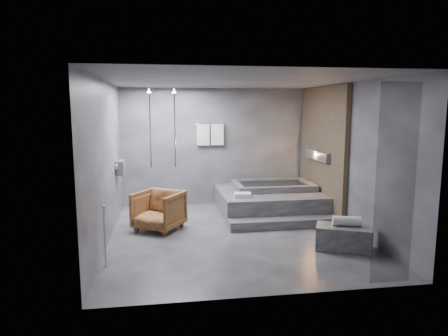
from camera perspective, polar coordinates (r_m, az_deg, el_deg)
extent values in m
plane|color=#303033|center=(7.54, 1.43, -9.43)|extent=(5.00, 5.00, 0.00)
cube|color=#505053|center=(7.19, 1.51, 12.32)|extent=(4.50, 5.00, 0.04)
cube|color=#3B3B40|center=(9.69, -1.16, 3.05)|extent=(4.50, 0.04, 2.80)
cube|color=#3B3B40|center=(4.82, 6.75, -2.58)|extent=(4.50, 0.04, 2.80)
cube|color=#3B3B40|center=(7.18, -16.49, 0.78)|extent=(0.04, 5.00, 2.80)
cube|color=#3B3B40|center=(7.94, 17.66, 1.44)|extent=(0.04, 5.00, 2.80)
cube|color=#A1825E|center=(9.05, 13.82, 2.42)|extent=(0.10, 2.40, 2.78)
cube|color=#FF9938|center=(9.03, 13.33, 1.78)|extent=(0.14, 1.20, 0.20)
cube|color=gray|center=(8.59, -14.58, 0.06)|extent=(0.16, 0.42, 0.30)
imported|color=beige|center=(8.50, -14.57, -0.34)|extent=(0.08, 0.08, 0.21)
imported|color=beige|center=(8.70, -14.43, -0.32)|extent=(0.07, 0.07, 0.15)
cylinder|color=silver|center=(9.12, -7.06, 5.80)|extent=(0.04, 0.04, 1.80)
cylinder|color=silver|center=(9.12, -10.53, 5.72)|extent=(0.04, 0.04, 1.80)
cylinder|color=silver|center=(9.57, -2.02, 6.28)|extent=(0.75, 0.02, 0.02)
cube|color=white|center=(9.54, -3.01, 4.77)|extent=(0.30, 0.06, 0.50)
cube|color=white|center=(9.58, -0.98, 4.79)|extent=(0.30, 0.06, 0.50)
cylinder|color=silver|center=(6.21, -16.66, -9.40)|extent=(0.04, 0.04, 0.90)
cube|color=black|center=(5.54, 23.28, -2.30)|extent=(0.55, 0.01, 2.60)
cube|color=#363538|center=(9.06, 6.37, -4.76)|extent=(2.20, 2.00, 0.50)
cube|color=#363538|center=(8.00, 8.57, -7.78)|extent=(2.20, 0.36, 0.18)
cube|color=#363639|center=(7.00, 16.72, -9.53)|extent=(1.00, 0.81, 0.40)
imported|color=#492712|center=(7.83, -9.30, -5.99)|extent=(1.12, 1.13, 0.75)
cylinder|color=white|center=(6.95, 17.12, -7.26)|extent=(0.48, 0.29, 0.16)
cube|color=silver|center=(8.28, 2.68, -3.88)|extent=(0.36, 0.28, 0.09)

